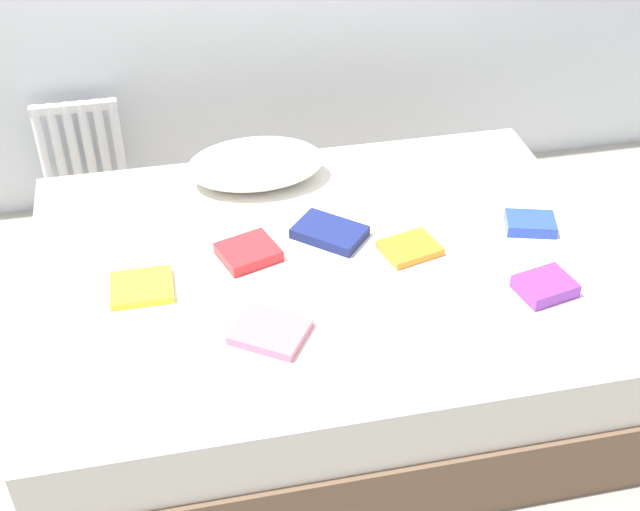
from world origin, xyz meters
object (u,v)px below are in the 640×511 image
Objects in this scene: radiator at (81,150)px; pillow at (256,164)px; textbook_navy at (330,232)px; textbook_yellow at (142,287)px; textbook_pink at (271,331)px; textbook_red at (248,252)px; textbook_purple at (545,286)px; textbook_orange at (410,248)px; textbook_blue at (530,224)px; bed at (323,315)px.

radiator is 0.87× the size of pillow.
textbook_yellow is at bearing -124.66° from textbook_navy.
textbook_pink reaches higher than textbook_yellow.
textbook_navy reaches higher than textbook_pink.
textbook_red is (-0.01, 0.40, 0.01)m from textbook_pink.
textbook_pink is 1.22× the size of textbook_purple.
radiator is at bearing 99.44° from textbook_red.
radiator reaches higher than textbook_orange.
pillow reaches higher than textbook_blue.
textbook_pink is at bearing -106.79° from textbook_red.
textbook_navy reaches higher than textbook_orange.
textbook_blue reaches higher than textbook_pink.
textbook_pink is 1.06× the size of textbook_yellow.
textbook_red is (-0.91, 0.38, -0.00)m from textbook_purple.
textbook_pink is at bearing -80.50° from textbook_navy.
textbook_yellow is at bearing -79.29° from radiator.
textbook_purple reaches higher than textbook_red.
textbook_purple reaches higher than textbook_yellow.
textbook_red is (-1.00, 0.04, -0.00)m from textbook_blue.
textbook_red is at bearing 125.21° from textbook_pink.
textbook_purple is 0.75m from textbook_navy.
textbook_yellow reaches higher than bed.
textbook_red is at bearing 16.55° from textbook_yellow.
bed is 11.70× the size of textbook_blue.
radiator is 2.29× the size of textbook_yellow.
textbook_pink is at bearing -163.97° from textbook_orange.
pillow is 1.18m from textbook_purple.
textbook_red is at bearing -101.66° from pillow.
textbook_red is at bearing -166.18° from textbook_blue.
textbook_navy is (0.66, 0.16, 0.01)m from textbook_yellow.
pillow reaches higher than textbook_purple.
textbook_orange reaches higher than textbook_yellow.
bed is 0.78m from textbook_purple.
textbook_orange is at bearing 11.94° from textbook_navy.
pillow reaches higher than textbook_pink.
bed is at bearing 88.59° from textbook_pink.
textbook_navy is (0.29, 0.46, 0.00)m from textbook_pink.
textbook_orange is at bearing -158.64° from textbook_blue.
textbook_yellow is (-0.46, -0.58, -0.06)m from pillow.
textbook_navy is at bearing 91.82° from textbook_pink.
radiator is 1.66m from textbook_pink.
textbook_blue is at bearing -20.69° from textbook_red.
textbook_orange is 1.08× the size of textbook_purple.
textbook_pink is (0.61, -1.53, 0.17)m from radiator.
bed is 10.05× the size of textbook_yellow.
bed is 0.81m from textbook_blue.
radiator is 1.92× the size of textbook_navy.
textbook_blue is 0.91× the size of textbook_orange.
textbook_orange is at bearing 64.35° from textbook_pink.
textbook_blue is at bearing -29.79° from pillow.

